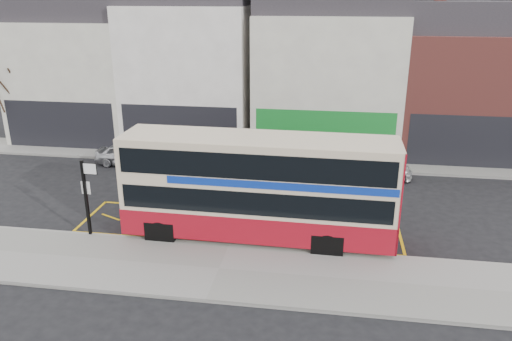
% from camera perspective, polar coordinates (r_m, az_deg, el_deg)
% --- Properties ---
extents(ground, '(120.00, 120.00, 0.00)m').
position_cam_1_polar(ground, '(20.93, -2.84, -8.24)').
color(ground, black).
rests_on(ground, ground).
extents(pavement, '(40.00, 4.00, 0.15)m').
position_cam_1_polar(pavement, '(18.94, -4.24, -11.27)').
color(pavement, gray).
rests_on(pavement, ground).
extents(kerb, '(40.00, 0.15, 0.15)m').
position_cam_1_polar(kerb, '(20.57, -3.05, -8.54)').
color(kerb, gray).
rests_on(kerb, ground).
extents(far_pavement, '(50.00, 3.00, 0.15)m').
position_cam_1_polar(far_pavement, '(30.91, 1.18, 1.41)').
color(far_pavement, gray).
rests_on(far_pavement, ground).
extents(road_markings, '(14.00, 3.40, 0.01)m').
position_cam_1_polar(road_markings, '(22.32, -2.03, -6.32)').
color(road_markings, '#E8B30C').
rests_on(road_markings, ground).
extents(terrace_far_left, '(8.00, 8.01, 10.80)m').
position_cam_1_polar(terrace_far_left, '(37.65, -19.13, 11.11)').
color(terrace_far_left, silver).
rests_on(terrace_far_left, ground).
extents(terrace_left, '(8.00, 8.01, 11.80)m').
position_cam_1_polar(terrace_left, '(34.64, -7.13, 12.19)').
color(terrace_left, white).
rests_on(terrace_left, ground).
extents(terrace_green_shop, '(9.00, 8.01, 11.30)m').
position_cam_1_polar(terrace_green_shop, '(33.41, 8.24, 11.43)').
color(terrace_green_shop, silver).
rests_on(terrace_green_shop, ground).
extents(terrace_right, '(9.00, 8.01, 10.30)m').
position_cam_1_polar(terrace_right, '(34.59, 23.47, 9.46)').
color(terrace_right, '#97433C').
rests_on(terrace_right, ground).
extents(double_decker_bus, '(11.12, 2.75, 4.42)m').
position_cam_1_polar(double_decker_bus, '(20.32, 0.37, -1.88)').
color(double_decker_bus, beige).
rests_on(double_decker_bus, ground).
extents(bus_stop_post, '(0.81, 0.14, 3.28)m').
position_cam_1_polar(bus_stop_post, '(21.62, -18.77, -2.26)').
color(bus_stop_post, black).
rests_on(bus_stop_post, pavement).
extents(car_silver, '(3.88, 1.81, 1.28)m').
position_cam_1_polar(car_silver, '(30.71, -14.49, 1.75)').
color(car_silver, '#B3B4B9').
rests_on(car_silver, ground).
extents(car_grey, '(4.69, 2.71, 1.46)m').
position_cam_1_polar(car_grey, '(28.44, 0.11, 1.15)').
color(car_grey, '#3F4046').
rests_on(car_grey, ground).
extents(car_white, '(4.73, 2.28, 1.33)m').
position_cam_1_polar(car_white, '(28.39, 12.92, 0.45)').
color(car_white, silver).
rests_on(car_white, ground).
extents(street_tree_left, '(3.12, 3.12, 6.75)m').
position_cam_1_polar(street_tree_left, '(36.80, -26.69, 9.58)').
color(street_tree_left, '#342517').
rests_on(street_tree_left, ground).
extents(street_tree_right, '(2.71, 2.71, 5.86)m').
position_cam_1_polar(street_tree_right, '(31.04, 14.40, 8.36)').
color(street_tree_right, '#342517').
rests_on(street_tree_right, ground).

